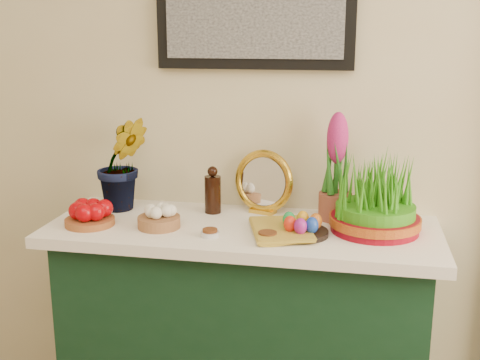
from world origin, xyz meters
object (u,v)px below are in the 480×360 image
mirror (264,182)px  book (253,230)px  hyacinth_green (122,148)px  wheatgrass_sabzeh (376,200)px  sideboard (243,341)px

mirror → book: mirror is taller
book → hyacinth_green: bearing=143.2°
wheatgrass_sabzeh → mirror: bearing=160.1°
hyacinth_green → mirror: 0.56m
hyacinth_green → book: size_ratio=1.86×
hyacinth_green → mirror: (0.54, 0.07, -0.12)m
sideboard → book: (0.05, -0.10, 0.48)m
mirror → wheatgrass_sabzeh: (0.42, -0.15, -0.00)m
sideboard → mirror: bearing=74.5°
sideboard → hyacinth_green: bearing=167.6°
hyacinth_green → mirror: bearing=-21.5°
sideboard → book: bearing=-61.0°
hyacinth_green → book: bearing=-49.0°
hyacinth_green → book: 0.62m
sideboard → mirror: size_ratio=5.23×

